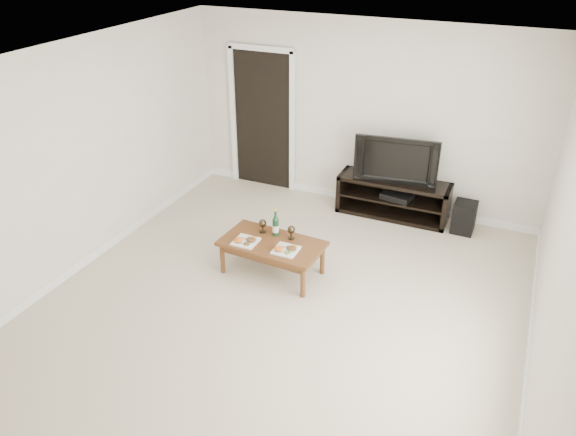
% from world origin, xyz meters
% --- Properties ---
extents(floor, '(5.50, 5.50, 0.00)m').
position_xyz_m(floor, '(0.00, 0.00, 0.00)').
color(floor, beige).
rests_on(floor, ground).
extents(back_wall, '(5.00, 0.04, 2.60)m').
position_xyz_m(back_wall, '(0.00, 2.77, 1.30)').
color(back_wall, silver).
rests_on(back_wall, ground).
extents(ceiling, '(5.00, 5.50, 0.04)m').
position_xyz_m(ceiling, '(0.00, 0.00, 2.62)').
color(ceiling, white).
rests_on(ceiling, back_wall).
extents(doorway, '(0.90, 0.02, 2.05)m').
position_xyz_m(doorway, '(-1.55, 2.73, 1.02)').
color(doorway, black).
rests_on(doorway, ground).
extents(media_console, '(1.53, 0.45, 0.55)m').
position_xyz_m(media_console, '(0.56, 2.50, 0.28)').
color(media_console, black).
rests_on(media_console, ground).
extents(television, '(1.12, 0.28, 0.64)m').
position_xyz_m(television, '(0.56, 2.50, 0.87)').
color(television, black).
rests_on(television, media_console).
extents(av_receiver, '(0.44, 0.36, 0.08)m').
position_xyz_m(av_receiver, '(0.62, 2.48, 0.33)').
color(av_receiver, black).
rests_on(av_receiver, media_console).
extents(subwoofer, '(0.29, 0.29, 0.43)m').
position_xyz_m(subwoofer, '(1.54, 2.43, 0.21)').
color(subwoofer, black).
rests_on(subwoofer, ground).
extents(coffee_table, '(1.21, 0.71, 0.42)m').
position_xyz_m(coffee_table, '(-0.35, 0.52, 0.21)').
color(coffee_table, '#5A3219').
rests_on(coffee_table, ground).
extents(plate_left, '(0.27, 0.27, 0.07)m').
position_xyz_m(plate_left, '(-0.63, 0.39, 0.45)').
color(plate_left, white).
rests_on(plate_left, coffee_table).
extents(plate_right, '(0.27, 0.27, 0.07)m').
position_xyz_m(plate_right, '(-0.13, 0.41, 0.45)').
color(plate_right, white).
rests_on(plate_right, coffee_table).
extents(wine_bottle, '(0.07, 0.07, 0.35)m').
position_xyz_m(wine_bottle, '(-0.38, 0.68, 0.59)').
color(wine_bottle, '#0E331C').
rests_on(wine_bottle, coffee_table).
extents(goblet_left, '(0.09, 0.09, 0.17)m').
position_xyz_m(goblet_left, '(-0.55, 0.68, 0.51)').
color(goblet_left, '#32291B').
rests_on(goblet_left, coffee_table).
extents(goblet_right, '(0.09, 0.09, 0.17)m').
position_xyz_m(goblet_right, '(-0.18, 0.68, 0.51)').
color(goblet_right, '#32291B').
rests_on(goblet_right, coffee_table).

